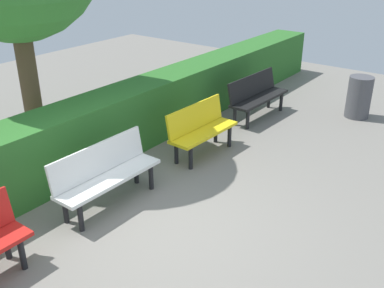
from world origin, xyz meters
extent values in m
plane|color=gray|center=(0.00, 0.00, 0.00)|extent=(17.87, 17.87, 0.00)
cube|color=black|center=(-4.11, -0.74, 0.41)|extent=(1.62, 0.49, 0.05)
cube|color=black|center=(-4.12, -0.93, 0.65)|extent=(1.61, 0.20, 0.42)
cylinder|color=black|center=(-4.75, -0.56, 0.20)|extent=(0.07, 0.07, 0.39)
cylinder|color=black|center=(-4.77, -0.86, 0.20)|extent=(0.07, 0.07, 0.39)
cylinder|color=black|center=(-3.45, -0.62, 0.20)|extent=(0.07, 0.07, 0.39)
cylinder|color=black|center=(-3.47, -0.92, 0.20)|extent=(0.07, 0.07, 0.39)
cube|color=yellow|center=(-2.03, -0.64, 0.41)|extent=(1.40, 0.47, 0.05)
cube|color=yellow|center=(-2.03, -0.83, 0.65)|extent=(1.39, 0.16, 0.42)
cylinder|color=black|center=(-2.56, -0.47, 0.20)|extent=(0.07, 0.07, 0.39)
cylinder|color=black|center=(-2.57, -0.77, 0.20)|extent=(0.07, 0.07, 0.39)
cylinder|color=black|center=(-1.48, -0.51, 0.20)|extent=(0.07, 0.07, 0.39)
cylinder|color=black|center=(-1.49, -0.81, 0.20)|extent=(0.07, 0.07, 0.39)
cube|color=white|center=(0.02, -0.76, 0.41)|extent=(1.61, 0.44, 0.05)
cube|color=white|center=(0.02, -0.95, 0.65)|extent=(1.60, 0.13, 0.42)
cylinder|color=black|center=(-0.63, -0.60, 0.20)|extent=(0.07, 0.07, 0.39)
cylinder|color=black|center=(-0.63, -0.90, 0.20)|extent=(0.07, 0.07, 0.39)
cylinder|color=black|center=(0.67, -0.61, 0.20)|extent=(0.07, 0.07, 0.39)
cylinder|color=black|center=(0.67, -0.91, 0.20)|extent=(0.07, 0.07, 0.39)
cylinder|color=black|center=(1.53, -0.58, 0.20)|extent=(0.07, 0.07, 0.39)
cylinder|color=black|center=(1.53, -0.88, 0.20)|extent=(0.07, 0.07, 0.39)
cube|color=#2D6B28|center=(-0.97, -1.92, 0.53)|extent=(13.87, 0.79, 1.06)
cylinder|color=brown|center=(-0.52, -3.14, 1.21)|extent=(0.31, 0.31, 2.42)
cylinder|color=#4C4C51|center=(-5.36, 0.85, 0.42)|extent=(0.48, 0.48, 0.85)
camera|label=1|loc=(3.58, 3.30, 3.37)|focal=41.84mm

